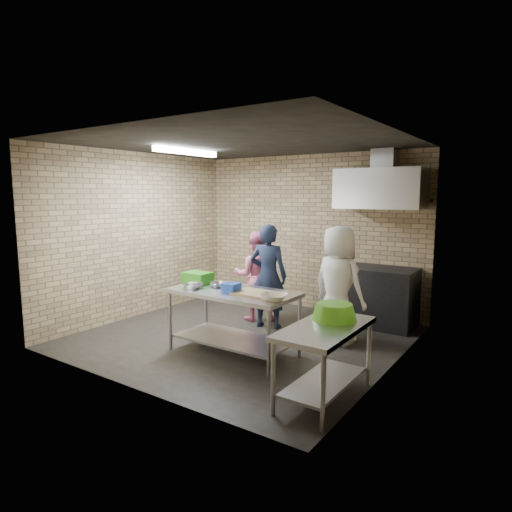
{
  "coord_description": "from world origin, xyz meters",
  "views": [
    {
      "loc": [
        3.56,
        -4.87,
        2.02
      ],
      "look_at": [
        0.1,
        0.2,
        1.15
      ],
      "focal_mm": 30.74,
      "sensor_mm": 36.0,
      "label": 1
    }
  ],
  "objects_px": {
    "bottle_red": "(388,193)",
    "blue_tub": "(231,288)",
    "prep_table": "(233,322)",
    "side_counter": "(324,363)",
    "man_navy": "(268,276)",
    "woman_white": "(338,285)",
    "green_basin": "(334,312)",
    "woman_pink": "(256,276)",
    "green_crate": "(198,277)",
    "stove": "(375,296)",
    "bottle_green": "(414,194)"
  },
  "relations": [
    {
      "from": "prep_table",
      "to": "green_basin",
      "type": "relative_size",
      "value": 3.54
    },
    {
      "from": "prep_table",
      "to": "bottle_green",
      "type": "bearing_deg",
      "value": 58.25
    },
    {
      "from": "stove",
      "to": "woman_white",
      "type": "distance_m",
      "value": 1.15
    },
    {
      "from": "bottle_green",
      "to": "woman_pink",
      "type": "relative_size",
      "value": 0.1
    },
    {
      "from": "bottle_red",
      "to": "bottle_green",
      "type": "distance_m",
      "value": 0.4
    },
    {
      "from": "side_counter",
      "to": "blue_tub",
      "type": "height_order",
      "value": "blue_tub"
    },
    {
      "from": "prep_table",
      "to": "green_crate",
      "type": "height_order",
      "value": "green_crate"
    },
    {
      "from": "woman_pink",
      "to": "woman_white",
      "type": "bearing_deg",
      "value": 137.05
    },
    {
      "from": "side_counter",
      "to": "man_navy",
      "type": "xyz_separation_m",
      "value": [
        -1.75,
        1.71,
        0.42
      ]
    },
    {
      "from": "prep_table",
      "to": "woman_pink",
      "type": "xyz_separation_m",
      "value": [
        -0.62,
        1.41,
        0.31
      ]
    },
    {
      "from": "man_navy",
      "to": "woman_pink",
      "type": "distance_m",
      "value": 0.45
    },
    {
      "from": "side_counter",
      "to": "blue_tub",
      "type": "distance_m",
      "value": 1.61
    },
    {
      "from": "green_crate",
      "to": "bottle_green",
      "type": "relative_size",
      "value": 2.41
    },
    {
      "from": "stove",
      "to": "bottle_green",
      "type": "relative_size",
      "value": 8.0
    },
    {
      "from": "stove",
      "to": "green_crate",
      "type": "relative_size",
      "value": 3.32
    },
    {
      "from": "blue_tub",
      "to": "woman_white",
      "type": "distance_m",
      "value": 1.51
    },
    {
      "from": "man_navy",
      "to": "woman_pink",
      "type": "bearing_deg",
      "value": -45.11
    },
    {
      "from": "woman_pink",
      "to": "woman_white",
      "type": "xyz_separation_m",
      "value": [
        1.54,
        -0.27,
        0.08
      ]
    },
    {
      "from": "stove",
      "to": "woman_white",
      "type": "relative_size",
      "value": 0.75
    },
    {
      "from": "prep_table",
      "to": "side_counter",
      "type": "relative_size",
      "value": 1.36
    },
    {
      "from": "prep_table",
      "to": "man_navy",
      "type": "height_order",
      "value": "man_navy"
    },
    {
      "from": "woman_white",
      "to": "prep_table",
      "type": "bearing_deg",
      "value": 64.17
    },
    {
      "from": "bottle_red",
      "to": "prep_table",
      "type": "bearing_deg",
      "value": -114.53
    },
    {
      "from": "green_crate",
      "to": "woman_pink",
      "type": "xyz_separation_m",
      "value": [
        0.08,
        1.29,
        -0.17
      ]
    },
    {
      "from": "stove",
      "to": "green_basin",
      "type": "height_order",
      "value": "green_basin"
    },
    {
      "from": "green_crate",
      "to": "bottle_red",
      "type": "relative_size",
      "value": 2.01
    },
    {
      "from": "bottle_green",
      "to": "bottle_red",
      "type": "bearing_deg",
      "value": 180.0
    },
    {
      "from": "stove",
      "to": "green_crate",
      "type": "distance_m",
      "value": 2.78
    },
    {
      "from": "green_crate",
      "to": "blue_tub",
      "type": "height_order",
      "value": "green_crate"
    },
    {
      "from": "green_basin",
      "to": "woman_pink",
      "type": "bearing_deg",
      "value": 141.47
    },
    {
      "from": "green_crate",
      "to": "blue_tub",
      "type": "relative_size",
      "value": 2.0
    },
    {
      "from": "bottle_red",
      "to": "blue_tub",
      "type": "bearing_deg",
      "value": -112.74
    },
    {
      "from": "blue_tub",
      "to": "bottle_green",
      "type": "height_order",
      "value": "bottle_green"
    },
    {
      "from": "woman_pink",
      "to": "side_counter",
      "type": "bearing_deg",
      "value": 104.94
    },
    {
      "from": "side_counter",
      "to": "bottle_red",
      "type": "distance_m",
      "value": 3.44
    },
    {
      "from": "man_navy",
      "to": "woman_pink",
      "type": "relative_size",
      "value": 1.1
    },
    {
      "from": "blue_tub",
      "to": "man_navy",
      "type": "distance_m",
      "value": 1.31
    },
    {
      "from": "green_basin",
      "to": "woman_white",
      "type": "distance_m",
      "value": 1.53
    },
    {
      "from": "prep_table",
      "to": "blue_tub",
      "type": "relative_size",
      "value": 9.0
    },
    {
      "from": "blue_tub",
      "to": "side_counter",
      "type": "bearing_deg",
      "value": -16.22
    },
    {
      "from": "stove",
      "to": "woman_white",
      "type": "height_order",
      "value": "woman_white"
    },
    {
      "from": "stove",
      "to": "woman_pink",
      "type": "relative_size",
      "value": 0.83
    },
    {
      "from": "green_basin",
      "to": "woman_pink",
      "type": "distance_m",
      "value": 2.71
    },
    {
      "from": "blue_tub",
      "to": "woman_white",
      "type": "bearing_deg",
      "value": 54.79
    },
    {
      "from": "green_basin",
      "to": "man_navy",
      "type": "xyz_separation_m",
      "value": [
        -1.73,
        1.46,
        -0.04
      ]
    },
    {
      "from": "side_counter",
      "to": "stove",
      "type": "relative_size",
      "value": 1.0
    },
    {
      "from": "man_navy",
      "to": "woman_white",
      "type": "xyz_separation_m",
      "value": [
        1.15,
        -0.04,
        0.01
      ]
    },
    {
      "from": "green_crate",
      "to": "woman_pink",
      "type": "bearing_deg",
      "value": 86.27
    },
    {
      "from": "stove",
      "to": "man_navy",
      "type": "height_order",
      "value": "man_navy"
    },
    {
      "from": "bottle_red",
      "to": "woman_white",
      "type": "height_order",
      "value": "bottle_red"
    }
  ]
}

